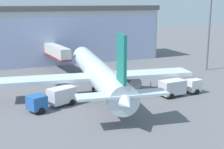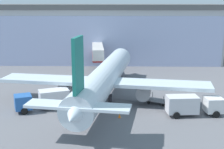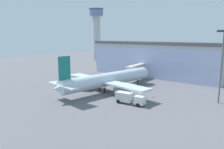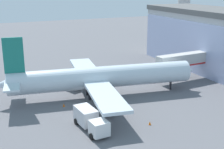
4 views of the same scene
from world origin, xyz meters
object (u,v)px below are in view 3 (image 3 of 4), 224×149
at_px(apron_light_mast, 222,60).
at_px(safety_cone_nose, 96,97).
at_px(baggage_cart, 126,95).
at_px(airplane, 107,80).
at_px(fuel_truck, 129,98).
at_px(catering_truck, 77,85).
at_px(jet_bridge, 137,68).
at_px(safety_cone_wingtip, 153,97).
at_px(control_tower, 96,30).

bearing_deg(apron_light_mast, safety_cone_nose, -151.78).
height_order(apron_light_mast, baggage_cart, apron_light_mast).
distance_m(apron_light_mast, airplane, 30.26).
xyz_separation_m(apron_light_mast, safety_cone_nose, (-26.56, -14.25, -10.14)).
bearing_deg(safety_cone_nose, baggage_cart, 44.08).
bearing_deg(airplane, fuel_truck, -108.78).
xyz_separation_m(catering_truck, fuel_truck, (19.86, -2.35, 0.00)).
relative_size(catering_truck, safety_cone_nose, 13.82).
bearing_deg(apron_light_mast, catering_truck, -163.37).
bearing_deg(safety_cone_nose, apron_light_mast, 28.22).
bearing_deg(jet_bridge, airplane, -178.25).
relative_size(jet_bridge, fuel_truck, 2.00).
bearing_deg(airplane, safety_cone_wingtip, -72.37).
bearing_deg(fuel_truck, airplane, 147.41).
bearing_deg(jet_bridge, control_tower, 49.72).
height_order(control_tower, safety_cone_nose, control_tower).
bearing_deg(jet_bridge, apron_light_mast, -117.92).
bearing_deg(control_tower, airplane, -47.29).
bearing_deg(baggage_cart, safety_cone_nose, 73.06).
bearing_deg(baggage_cart, fuel_truck, 158.32).
relative_size(catering_truck, fuel_truck, 1.02).
relative_size(apron_light_mast, catering_truck, 2.29).
distance_m(catering_truck, baggage_cart, 16.24).
distance_m(control_tower, baggage_cart, 91.59).
height_order(airplane, safety_cone_wingtip, airplane).
height_order(jet_bridge, catering_truck, jet_bridge).
relative_size(catering_truck, baggage_cart, 2.36).
bearing_deg(apron_light_mast, baggage_cart, -157.32).
height_order(jet_bridge, apron_light_mast, apron_light_mast).
xyz_separation_m(jet_bridge, safety_cone_wingtip, (15.90, -18.87, -3.89)).
distance_m(airplane, baggage_cart, 8.47).
bearing_deg(airplane, baggage_cart, -92.24).
bearing_deg(apron_light_mast, fuel_truck, -141.87).
relative_size(apron_light_mast, airplane, 0.48).
bearing_deg(fuel_truck, jet_bridge, 112.65).
distance_m(catering_truck, safety_cone_wingtip, 22.97).
distance_m(safety_cone_nose, safety_cone_wingtip, 14.95).
xyz_separation_m(control_tower, catering_truck, (47.95, -64.90, -18.43)).
height_order(apron_light_mast, airplane, apron_light_mast).
bearing_deg(catering_truck, jet_bridge, -125.59).
bearing_deg(catering_truck, safety_cone_nose, 141.23).
height_order(jet_bridge, airplane, airplane).
xyz_separation_m(jet_bridge, control_tower, (-54.23, 40.16, 15.74)).
xyz_separation_m(apron_light_mast, airplane, (-28.59, -7.04, -6.96)).
relative_size(airplane, fuel_truck, 4.83).
bearing_deg(jet_bridge, safety_cone_nose, -175.55).
bearing_deg(airplane, catering_truck, 125.41).
bearing_deg(safety_cone_nose, catering_truck, 162.57).
height_order(jet_bridge, baggage_cart, jet_bridge).
bearing_deg(airplane, control_tower, 52.54).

